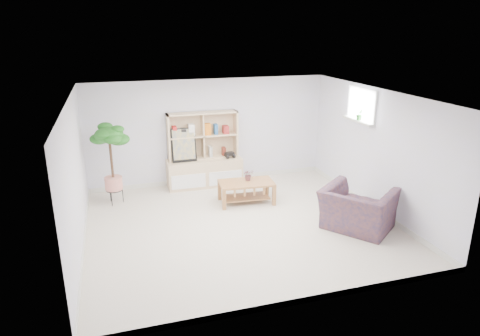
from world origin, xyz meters
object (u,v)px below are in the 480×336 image
object	(u,v)px
floor_tree	(112,165)
armchair	(358,206)
storage_unit	(204,150)
coffee_table	(246,192)

from	to	relation	value
floor_tree	armchair	size ratio (longest dim) A/B	1.42
storage_unit	floor_tree	size ratio (longest dim) A/B	1.01
coffee_table	armchair	size ratio (longest dim) A/B	0.94
storage_unit	floor_tree	world-z (taller)	storage_unit
storage_unit	coffee_table	world-z (taller)	storage_unit
floor_tree	armchair	world-z (taller)	floor_tree
storage_unit	floor_tree	bearing A→B (deg)	-166.25
storage_unit	coffee_table	xyz separation A→B (m)	(0.61, -1.24, -0.62)
coffee_table	armchair	world-z (taller)	armchair
storage_unit	armchair	size ratio (longest dim) A/B	1.43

